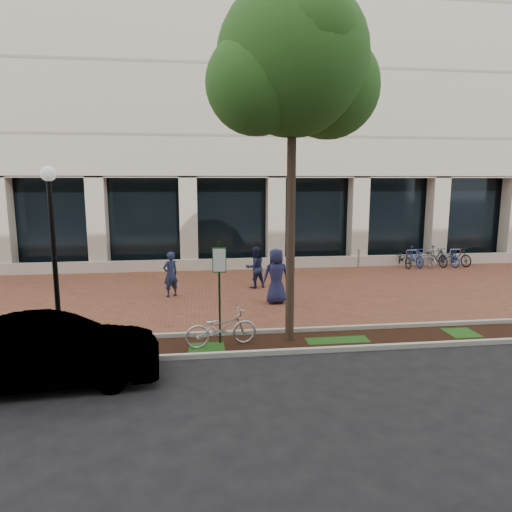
{
  "coord_description": "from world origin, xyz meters",
  "views": [
    {
      "loc": [
        -1.6,
        -16.05,
        4.05
      ],
      "look_at": [
        0.36,
        -0.8,
        1.49
      ],
      "focal_mm": 32.0,
      "sensor_mm": 36.0,
      "label": 1
    }
  ],
  "objects": [
    {
      "name": "lamppost",
      "position": [
        -5.02,
        -4.77,
        2.47
      ],
      "size": [
        0.36,
        0.36,
        4.38
      ],
      "color": "black",
      "rests_on": "ground"
    },
    {
      "name": "planting_strip",
      "position": [
        0.0,
        -5.25,
        0.01
      ],
      "size": [
        40.0,
        1.5,
        0.01
      ],
      "primitive_type": "cube",
      "color": "black",
      "rests_on": "ground"
    },
    {
      "name": "parking_sign",
      "position": [
        -1.1,
        -5.08,
        1.64
      ],
      "size": [
        0.34,
        0.07,
        2.59
      ],
      "rotation": [
        0.0,
        0.0,
        -0.08
      ],
      "color": "black",
      "rests_on": "ground"
    },
    {
      "name": "bike_rack_cluster",
      "position": [
        9.32,
        4.05,
        0.45
      ],
      "size": [
        3.52,
        1.73,
        0.96
      ],
      "rotation": [
        0.0,
        0.0,
        0.15
      ],
      "color": "black",
      "rests_on": "ground"
    },
    {
      "name": "curb_street_side",
      "position": [
        0.0,
        -6.0,
        0.06
      ],
      "size": [
        40.0,
        0.12,
        0.12
      ],
      "primitive_type": "cube",
      "color": "beige",
      "rests_on": "ground"
    },
    {
      "name": "street_tree",
      "position": [
        0.74,
        -5.0,
        6.6
      ],
      "size": [
        4.28,
        3.57,
        8.61
      ],
      "color": "#4A372A",
      "rests_on": "ground"
    },
    {
      "name": "ground",
      "position": [
        0.0,
        0.0,
        0.0
      ],
      "size": [
        120.0,
        120.0,
        0.0
      ],
      "primitive_type": "plane",
      "color": "black",
      "rests_on": "ground"
    },
    {
      "name": "curb_plaza_side",
      "position": [
        0.0,
        -4.5,
        0.06
      ],
      "size": [
        40.0,
        0.12,
        0.12
      ],
      "primitive_type": "cube",
      "color": "beige",
      "rests_on": "ground"
    },
    {
      "name": "near_office_building",
      "position": [
        0.0,
        10.47,
        10.05
      ],
      "size": [
        40.0,
        12.12,
        16.0
      ],
      "color": "beige",
      "rests_on": "ground"
    },
    {
      "name": "pedestrian_mid",
      "position": [
        0.53,
        0.77,
        0.79
      ],
      "size": [
        0.92,
        0.82,
        1.59
      ],
      "primitive_type": "imported",
      "rotation": [
        0.0,
        0.0,
        3.47
      ],
      "color": "#1D254A",
      "rests_on": "ground"
    },
    {
      "name": "locked_bicycle",
      "position": [
        -1.08,
        -5.28,
        0.47
      ],
      "size": [
        1.88,
        0.97,
        0.94
      ],
      "primitive_type": "imported",
      "rotation": [
        0.0,
        0.0,
        1.77
      ],
      "color": "silver",
      "rests_on": "ground"
    },
    {
      "name": "sedan_near_curb",
      "position": [
        -4.55,
        -7.02,
        0.69
      ],
      "size": [
        4.3,
        1.81,
        1.38
      ],
      "primitive_type": "imported",
      "rotation": [
        0.0,
        0.0,
        1.66
      ],
      "color": "silver",
      "rests_on": "ground"
    },
    {
      "name": "bollard",
      "position": [
        5.77,
        4.0,
        0.49
      ],
      "size": [
        0.12,
        0.12,
        0.96
      ],
      "color": "silver",
      "rests_on": "ground"
    },
    {
      "name": "brick_plaza",
      "position": [
        0.0,
        0.0,
        0.01
      ],
      "size": [
        40.0,
        9.0,
        0.01
      ],
      "primitive_type": "cube",
      "color": "brown",
      "rests_on": "ground"
    },
    {
      "name": "pedestrian_left",
      "position": [
        -2.58,
        -0.19,
        0.8
      ],
      "size": [
        0.7,
        0.65,
        1.6
      ],
      "primitive_type": "imported",
      "rotation": [
        0.0,
        0.0,
        3.76
      ],
      "color": "#1D284A",
      "rests_on": "ground"
    },
    {
      "name": "pedestrian_right",
      "position": [
        0.94,
        -1.52,
        0.92
      ],
      "size": [
        0.98,
        0.72,
        1.84
      ],
      "primitive_type": "imported",
      "rotation": [
        0.0,
        0.0,
        3.31
      ],
      "color": "#1C2048",
      "rests_on": "ground"
    }
  ]
}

